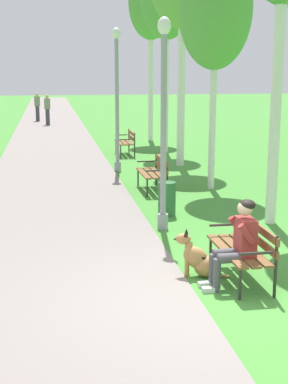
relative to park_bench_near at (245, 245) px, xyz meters
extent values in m
plane|color=#478E38|center=(-0.62, -0.70, -0.51)|extent=(120.00, 120.00, 0.00)
cube|color=gray|center=(-2.58, 23.30, -0.49)|extent=(3.49, 60.00, 0.04)
cube|color=brown|center=(-0.27, 0.00, -0.06)|extent=(0.14, 1.50, 0.04)
cube|color=brown|center=(-0.10, 0.00, -0.06)|extent=(0.14, 1.50, 0.04)
cube|color=brown|center=(0.08, 0.00, -0.06)|extent=(0.14, 1.50, 0.04)
cube|color=brown|center=(0.18, 0.00, 0.08)|extent=(0.04, 1.50, 0.11)
cube|color=brown|center=(0.18, 0.00, 0.26)|extent=(0.04, 1.50, 0.11)
cylinder|color=#2D2B28|center=(-0.30, 0.69, -0.29)|extent=(0.04, 0.04, 0.45)
cylinder|color=#2D2B28|center=(0.18, 0.69, -0.09)|extent=(0.04, 0.04, 0.85)
cube|color=#2D2B28|center=(-0.10, 0.69, 0.12)|extent=(0.45, 0.04, 0.03)
cylinder|color=#2D2B28|center=(-0.30, -0.69, -0.29)|extent=(0.04, 0.04, 0.45)
cylinder|color=#2D2B28|center=(0.18, -0.69, -0.09)|extent=(0.04, 0.04, 0.85)
cube|color=#2D2B28|center=(-0.10, -0.69, 0.12)|extent=(0.45, 0.04, 0.03)
cube|color=brown|center=(-0.43, 6.16, -0.06)|extent=(0.14, 1.50, 0.04)
cube|color=brown|center=(-0.25, 6.16, -0.06)|extent=(0.14, 1.50, 0.04)
cube|color=brown|center=(-0.08, 6.16, -0.06)|extent=(0.14, 1.50, 0.04)
cube|color=brown|center=(0.03, 6.16, 0.08)|extent=(0.04, 1.50, 0.11)
cube|color=brown|center=(0.03, 6.16, 0.26)|extent=(0.04, 1.50, 0.11)
cylinder|color=#2D2B28|center=(-0.45, 6.85, -0.29)|extent=(0.04, 0.04, 0.45)
cylinder|color=#2D2B28|center=(0.03, 6.85, -0.09)|extent=(0.04, 0.04, 0.85)
cube|color=#2D2B28|center=(-0.25, 6.85, 0.12)|extent=(0.45, 0.04, 0.03)
cylinder|color=#2D2B28|center=(-0.45, 5.47, -0.29)|extent=(0.04, 0.04, 0.45)
cylinder|color=#2D2B28|center=(0.03, 5.47, -0.09)|extent=(0.04, 0.04, 0.85)
cube|color=#2D2B28|center=(-0.25, 5.47, 0.12)|extent=(0.45, 0.04, 0.03)
cube|color=brown|center=(-0.29, 12.20, -0.06)|extent=(0.14, 1.50, 0.04)
cube|color=brown|center=(-0.11, 12.20, -0.06)|extent=(0.14, 1.50, 0.04)
cube|color=brown|center=(0.06, 12.20, -0.06)|extent=(0.14, 1.50, 0.04)
cube|color=brown|center=(0.17, 12.20, 0.08)|extent=(0.04, 1.50, 0.11)
cube|color=brown|center=(0.17, 12.20, 0.26)|extent=(0.04, 1.50, 0.11)
cylinder|color=#2D2B28|center=(-0.31, 12.89, -0.29)|extent=(0.04, 0.04, 0.45)
cylinder|color=#2D2B28|center=(0.17, 12.89, -0.09)|extent=(0.04, 0.04, 0.85)
cube|color=#2D2B28|center=(-0.11, 12.89, 0.12)|extent=(0.45, 0.04, 0.03)
cylinder|color=#2D2B28|center=(-0.31, 11.51, -0.29)|extent=(0.04, 0.04, 0.45)
cylinder|color=#2D2B28|center=(0.17, 11.51, -0.09)|extent=(0.04, 0.04, 0.85)
cube|color=#2D2B28|center=(-0.11, 11.51, 0.12)|extent=(0.45, 0.04, 0.03)
cylinder|color=#4C4C51|center=(-0.31, -0.17, -0.04)|extent=(0.42, 0.14, 0.14)
cylinder|color=#4C4C51|center=(-0.52, -0.17, -0.28)|extent=(0.11, 0.11, 0.47)
cube|color=silver|center=(-0.60, -0.17, -0.48)|extent=(0.24, 0.09, 0.07)
cylinder|color=#4C4C51|center=(-0.31, -0.37, -0.04)|extent=(0.42, 0.14, 0.14)
cylinder|color=#4C4C51|center=(-0.52, -0.37, -0.28)|extent=(0.11, 0.11, 0.47)
cube|color=silver|center=(-0.60, -0.37, -0.48)|extent=(0.24, 0.09, 0.07)
cube|color=maroon|center=(-0.10, -0.27, 0.22)|extent=(0.22, 0.36, 0.52)
cylinder|color=maroon|center=(-0.16, -0.07, 0.32)|extent=(0.25, 0.09, 0.30)
cylinder|color=maroon|center=(-0.16, -0.47, 0.32)|extent=(0.25, 0.09, 0.30)
sphere|color=beige|center=(-0.12, -0.27, 0.62)|extent=(0.21, 0.21, 0.21)
ellipsoid|color=black|center=(-0.09, -0.27, 0.67)|extent=(0.22, 0.23, 0.14)
ellipsoid|color=#B27F47|center=(-0.50, 0.20, -0.35)|extent=(0.43, 0.38, 0.32)
ellipsoid|color=#B27F47|center=(-0.65, 0.24, -0.23)|extent=(0.54, 0.37, 0.48)
ellipsoid|color=black|center=(-0.60, 0.23, -0.19)|extent=(0.40, 0.29, 0.27)
cylinder|color=#B27F47|center=(-0.75, 0.34, -0.32)|extent=(0.06, 0.06, 0.38)
cylinder|color=#B27F47|center=(-0.79, 0.23, -0.32)|extent=(0.06, 0.06, 0.38)
cylinder|color=#B27F47|center=(-0.75, 0.28, -0.08)|extent=(0.16, 0.19, 0.19)
ellipsoid|color=#B27F47|center=(-0.83, 0.30, 0.05)|extent=(0.25, 0.20, 0.16)
cone|color=black|center=(-0.92, 0.34, 0.04)|extent=(0.12, 0.12, 0.09)
cone|color=black|center=(-0.77, 0.33, 0.15)|extent=(0.06, 0.06, 0.09)
cone|color=black|center=(-0.80, 0.25, 0.15)|extent=(0.06, 0.06, 0.09)
cylinder|color=#B27F47|center=(-0.32, 0.13, -0.49)|extent=(0.28, 0.13, 0.04)
cylinder|color=gray|center=(-0.63, 2.74, -0.36)|extent=(0.20, 0.20, 0.30)
cylinder|color=gray|center=(-0.63, 2.74, 1.28)|extent=(0.11, 0.11, 3.58)
ellipsoid|color=silver|center=(-0.63, 2.74, 3.19)|extent=(0.24, 0.24, 0.32)
cylinder|color=gray|center=(-0.73, 8.91, -0.36)|extent=(0.20, 0.20, 0.30)
cylinder|color=gray|center=(-0.73, 8.91, 1.40)|extent=(0.11, 0.11, 3.82)
ellipsoid|color=silver|center=(-0.73, 8.91, 3.43)|extent=(0.24, 0.24, 0.32)
cylinder|color=silver|center=(1.55, 2.83, 1.85)|extent=(0.21, 0.21, 4.72)
cylinder|color=silver|center=(1.32, 6.21, 1.25)|extent=(0.17, 0.17, 3.52)
ellipsoid|color=#569E42|center=(1.32, 6.21, 3.87)|extent=(1.78, 1.75, 2.89)
cylinder|color=silver|center=(1.33, 9.67, 1.81)|extent=(0.24, 0.24, 4.65)
cylinder|color=silver|center=(1.47, 12.55, 1.74)|extent=(0.15, 0.15, 4.51)
cylinder|color=silver|center=(1.55, 16.08, 1.84)|extent=(0.20, 0.20, 4.71)
ellipsoid|color=#569E42|center=(1.55, 16.08, 5.07)|extent=(1.82, 1.62, 2.92)
cylinder|color=#2D6638|center=(-0.34, 3.75, -0.16)|extent=(0.36, 0.36, 0.70)
cylinder|color=#383842|center=(-2.73, 23.35, -0.07)|extent=(0.22, 0.22, 0.88)
cube|color=#6B7F5B|center=(-2.73, 23.35, 0.65)|extent=(0.32, 0.20, 0.56)
sphere|color=tan|center=(-2.73, 23.35, 1.04)|extent=(0.20, 0.20, 0.20)
cylinder|color=#383842|center=(-3.30, 25.81, -0.07)|extent=(0.22, 0.22, 0.88)
cube|color=#6B7F5B|center=(-3.30, 25.81, 0.65)|extent=(0.32, 0.20, 0.56)
sphere|color=tan|center=(-3.30, 25.81, 1.04)|extent=(0.20, 0.20, 0.20)
camera|label=1|loc=(-2.69, -7.30, 2.45)|focal=52.64mm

